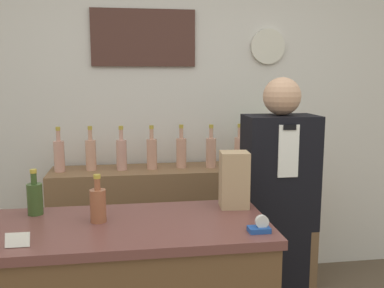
% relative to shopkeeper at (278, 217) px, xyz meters
% --- Properties ---
extents(back_wall, '(5.20, 0.09, 2.70)m').
position_rel_shopkeeper_xyz_m(back_wall, '(-0.50, 1.04, 0.56)').
color(back_wall, silver).
rests_on(back_wall, ground_plane).
extents(back_shelf, '(1.95, 0.39, 0.93)m').
position_rel_shopkeeper_xyz_m(back_shelf, '(-0.43, 0.79, -0.33)').
color(back_shelf, brown).
rests_on(back_shelf, ground_plane).
extents(shopkeeper, '(0.40, 0.25, 1.59)m').
position_rel_shopkeeper_xyz_m(shopkeeper, '(0.00, 0.00, 0.00)').
color(shopkeeper, black).
rests_on(shopkeeper, ground_plane).
extents(potted_plant, '(0.26, 0.26, 0.34)m').
position_rel_shopkeeper_xyz_m(potted_plant, '(0.19, 0.81, 0.31)').
color(potted_plant, '#B27047').
rests_on(potted_plant, back_shelf).
extents(paper_bag, '(0.15, 0.13, 0.28)m').
position_rel_shopkeeper_xyz_m(paper_bag, '(-0.33, -0.26, 0.30)').
color(paper_bag, tan).
rests_on(paper_bag, display_counter).
extents(tape_dispenser, '(0.09, 0.06, 0.07)m').
position_rel_shopkeeper_xyz_m(tape_dispenser, '(-0.30, -0.61, 0.18)').
color(tape_dispenser, '#1E4799').
rests_on(tape_dispenser, display_counter).
extents(price_card_right, '(0.09, 0.02, 0.06)m').
position_rel_shopkeeper_xyz_m(price_card_right, '(-1.27, -0.63, 0.19)').
color(price_card_right, white).
rests_on(price_card_right, display_counter).
extents(counter_bottle_1, '(0.07, 0.07, 0.22)m').
position_rel_shopkeeper_xyz_m(counter_bottle_1, '(-1.28, -0.23, 0.24)').
color(counter_bottle_1, '#344D23').
rests_on(counter_bottle_1, display_counter).
extents(counter_bottle_2, '(0.07, 0.07, 0.22)m').
position_rel_shopkeeper_xyz_m(counter_bottle_2, '(-0.98, -0.38, 0.24)').
color(counter_bottle_2, brown).
rests_on(counter_bottle_2, display_counter).
extents(shelf_bottle_0, '(0.07, 0.07, 0.32)m').
position_rel_shopkeeper_xyz_m(shelf_bottle_0, '(-1.32, 0.79, 0.26)').
color(shelf_bottle_0, tan).
rests_on(shelf_bottle_0, back_shelf).
extents(shelf_bottle_1, '(0.07, 0.07, 0.32)m').
position_rel_shopkeeper_xyz_m(shelf_bottle_1, '(-1.11, 0.80, 0.26)').
color(shelf_bottle_1, tan).
rests_on(shelf_bottle_1, back_shelf).
extents(shelf_bottle_2, '(0.07, 0.07, 0.32)m').
position_rel_shopkeeper_xyz_m(shelf_bottle_2, '(-0.89, 0.78, 0.26)').
color(shelf_bottle_2, tan).
rests_on(shelf_bottle_2, back_shelf).
extents(shelf_bottle_3, '(0.07, 0.07, 0.32)m').
position_rel_shopkeeper_xyz_m(shelf_bottle_3, '(-0.68, 0.79, 0.26)').
color(shelf_bottle_3, tan).
rests_on(shelf_bottle_3, back_shelf).
extents(shelf_bottle_4, '(0.07, 0.07, 0.32)m').
position_rel_shopkeeper_xyz_m(shelf_bottle_4, '(-0.46, 0.80, 0.26)').
color(shelf_bottle_4, tan).
rests_on(shelf_bottle_4, back_shelf).
extents(shelf_bottle_5, '(0.07, 0.07, 0.32)m').
position_rel_shopkeeper_xyz_m(shelf_bottle_5, '(-0.24, 0.77, 0.26)').
color(shelf_bottle_5, tan).
rests_on(shelf_bottle_5, back_shelf).
extents(shelf_bottle_6, '(0.07, 0.07, 0.32)m').
position_rel_shopkeeper_xyz_m(shelf_bottle_6, '(-0.03, 0.78, 0.26)').
color(shelf_bottle_6, tan).
rests_on(shelf_bottle_6, back_shelf).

